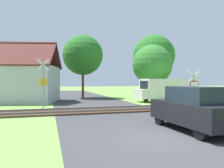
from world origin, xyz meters
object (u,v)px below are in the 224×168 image
stop_sign_near (194,88)px  tree_center (83,55)px  crossing_sign_far (43,81)px  tree_far (154,56)px  mail_truck (161,89)px  tree_right (152,65)px  parked_car (193,108)px  house (13,82)px

stop_sign_near → tree_center: bearing=-69.6°
crossing_sign_far → tree_far: 19.06m
stop_sign_near → mail_truck: 8.41m
tree_right → parked_car: 17.60m
house → tree_far: tree_far is taller
crossing_sign_far → house: bearing=106.2°
tree_center → parked_car: (1.63, -18.67, -4.27)m
mail_truck → house: bearing=71.3°
tree_right → parked_car: tree_right is taller
tree_right → tree_far: (2.23, 3.98, 1.59)m
crossing_sign_far → mail_truck: crossing_sign_far is taller
mail_truck → stop_sign_near: bearing=159.3°
stop_sign_near → tree_right: 12.96m
house → tree_center: 8.61m
stop_sign_near → tree_right: tree_right is taller
stop_sign_near → parked_car: size_ratio=0.67×
parked_car → tree_center: bearing=93.6°
stop_sign_near → crossing_sign_far: crossing_sign_far is taller
tree_center → parked_car: size_ratio=1.88×
mail_truck → parked_car: 13.03m
stop_sign_near → mail_truck: bearing=-102.1°
stop_sign_near → tree_center: 15.91m
stop_sign_near → tree_far: size_ratio=0.32×
house → tree_center: tree_center is taller
stop_sign_near → crossing_sign_far: size_ratio=0.75×
tree_right → tree_center: tree_center is taller
stop_sign_near → house: size_ratio=0.29×
tree_center → stop_sign_near: bearing=-72.9°
crossing_sign_far → tree_right: bearing=26.7°
house → parked_car: bearing=-46.8°
crossing_sign_far → tree_right: 14.70m
tree_center → mail_truck: bearing=-44.6°
tree_far → crossing_sign_far: bearing=-140.6°
house → mail_truck: size_ratio=1.86×
stop_sign_near → mail_truck: size_ratio=0.53×
crossing_sign_far → stop_sign_near: bearing=-32.4°
tree_right → house: bearing=-176.8°
stop_sign_near → tree_far: 17.66m
tree_far → parked_car: (-8.52, -20.13, -4.69)m
house → mail_truck: (14.02, -3.34, -0.68)m
tree_center → crossing_sign_far: bearing=-112.5°
crossing_sign_far → mail_truck: (11.11, 3.72, -0.79)m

